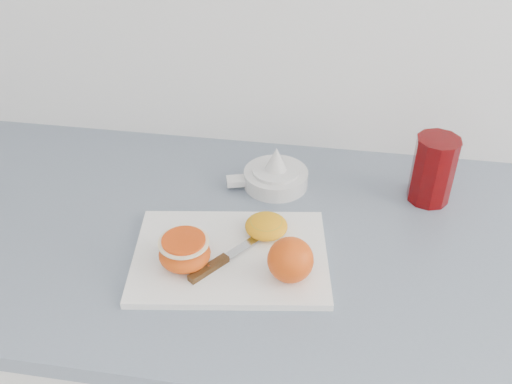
% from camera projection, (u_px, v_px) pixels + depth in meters
% --- Properties ---
extents(cutting_board, '(0.34, 0.27, 0.01)m').
position_uv_depth(cutting_board, '(230.00, 256.00, 0.93)').
color(cutting_board, white).
rests_on(cutting_board, counter).
extents(whole_orange, '(0.07, 0.07, 0.07)m').
position_uv_depth(whole_orange, '(290.00, 260.00, 0.86)').
color(whole_orange, '#F8380A').
rests_on(whole_orange, cutting_board).
extents(half_orange, '(0.08, 0.08, 0.05)m').
position_uv_depth(half_orange, '(185.00, 252.00, 0.89)').
color(half_orange, '#F8380A').
rests_on(half_orange, cutting_board).
extents(squeezed_shell, '(0.07, 0.07, 0.03)m').
position_uv_depth(squeezed_shell, '(266.00, 226.00, 0.96)').
color(squeezed_shell, orange).
rests_on(squeezed_shell, cutting_board).
extents(paring_knife, '(0.11, 0.15, 0.01)m').
position_uv_depth(paring_knife, '(216.00, 264.00, 0.90)').
color(paring_knife, '#4F3515').
rests_on(paring_knife, cutting_board).
extents(citrus_juicer, '(0.16, 0.12, 0.08)m').
position_uv_depth(citrus_juicer, '(275.00, 175.00, 1.09)').
color(citrus_juicer, white).
rests_on(citrus_juicer, counter).
extents(red_tumbler, '(0.08, 0.08, 0.13)m').
position_uv_depth(red_tumbler, '(433.00, 172.00, 1.03)').
color(red_tumbler, '#5D0405').
rests_on(red_tumbler, counter).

